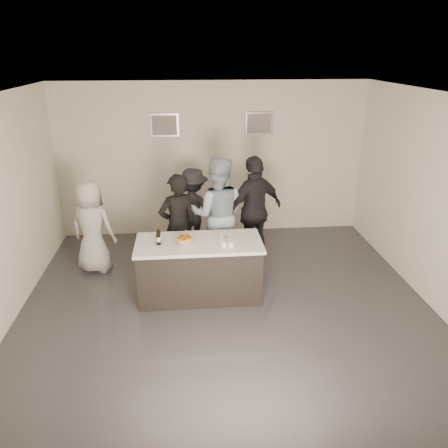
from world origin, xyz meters
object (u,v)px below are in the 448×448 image
at_px(person_guest_back, 193,210).
at_px(cake, 184,241).
at_px(person_guest_left, 92,227).
at_px(beer_bottle_b, 158,236).
at_px(person_main_black, 178,226).
at_px(person_guest_right, 255,210).
at_px(beer_bottle_a, 159,234).
at_px(bar_counter, 199,269).
at_px(person_main_blue, 218,214).

bearing_deg(person_guest_back, cake, 103.83).
distance_m(person_guest_left, person_guest_back, 1.83).
relative_size(beer_bottle_b, person_main_black, 0.15).
relative_size(cake, beer_bottle_b, 0.91).
bearing_deg(person_guest_left, person_guest_right, -156.93).
bearing_deg(person_main_black, beer_bottle_b, 46.91).
bearing_deg(beer_bottle_b, beer_bottle_a, 89.18).
height_order(bar_counter, person_main_black, person_main_black).
bearing_deg(person_guest_right, person_guest_back, -58.62).
bearing_deg(person_guest_left, cake, 166.57).
height_order(beer_bottle_a, person_main_blue, person_main_blue).
relative_size(cake, person_main_black, 0.14).
distance_m(beer_bottle_b, person_guest_right, 1.96).
distance_m(person_main_black, person_main_blue, 0.71).
bearing_deg(person_guest_right, beer_bottle_a, 5.03).
height_order(cake, beer_bottle_a, beer_bottle_a).
xyz_separation_m(person_main_black, person_guest_back, (0.27, 0.99, -0.09)).
bearing_deg(cake, bar_counter, 10.08).
bearing_deg(beer_bottle_b, bar_counter, 4.30).
distance_m(beer_bottle_a, person_guest_right, 1.90).
bearing_deg(person_guest_right, person_main_black, -12.03).
relative_size(beer_bottle_b, person_guest_back, 0.17).
xyz_separation_m(cake, person_main_black, (-0.10, 0.75, -0.07)).
bearing_deg(bar_counter, person_main_blue, 69.40).
relative_size(beer_bottle_a, beer_bottle_b, 1.00).
height_order(person_guest_right, person_guest_back, person_guest_right).
xyz_separation_m(cake, person_guest_right, (1.21, 1.14, 0.02)).
bearing_deg(person_guest_back, beer_bottle_b, 92.17).
xyz_separation_m(person_main_blue, person_guest_back, (-0.40, 0.76, -0.19)).
bearing_deg(person_guest_back, person_main_blue, 136.75).
bearing_deg(person_main_black, person_guest_right, 173.06).
distance_m(beer_bottle_b, person_guest_left, 1.58).
xyz_separation_m(bar_counter, beer_bottle_a, (-0.58, 0.05, 0.58)).
distance_m(person_main_blue, person_guest_right, 0.67).
distance_m(beer_bottle_a, person_main_blue, 1.29).
height_order(person_main_blue, person_guest_right, person_main_blue).
height_order(person_main_black, person_guest_back, person_main_black).
distance_m(bar_counter, person_main_black, 0.89).
height_order(cake, person_main_black, person_main_black).
relative_size(person_guest_left, person_guest_back, 1.01).
bearing_deg(bar_counter, beer_bottle_a, 174.73).
bearing_deg(person_guest_back, person_guest_left, 41.85).
xyz_separation_m(cake, beer_bottle_a, (-0.37, 0.09, 0.09)).
bearing_deg(person_main_black, person_guest_left, -35.12).
xyz_separation_m(cake, beer_bottle_b, (-0.37, -0.01, 0.09)).
bearing_deg(person_guest_left, person_main_blue, -160.72).
distance_m(person_guest_left, person_guest_right, 2.74).
distance_m(bar_counter, person_main_blue, 1.13).
bearing_deg(beer_bottle_b, person_main_blue, 46.47).
relative_size(bar_counter, person_main_black, 1.07).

